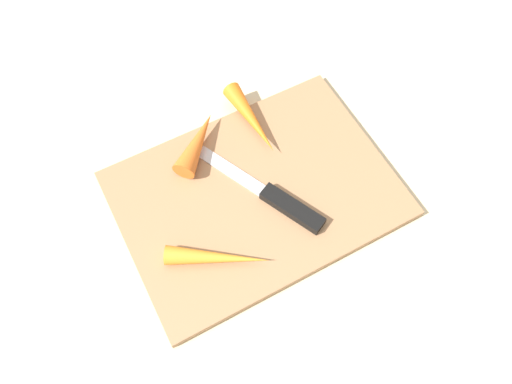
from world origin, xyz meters
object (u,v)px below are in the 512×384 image
knife (284,203)px  carrot_longest (217,258)px  cutting_board (256,194)px  carrot_medium (252,119)px  carrot_shortest (197,142)px

knife → carrot_longest: 0.11m
knife → carrot_longest: bearing=79.0°
cutting_board → knife: knife is taller
cutting_board → carrot_longest: size_ratio=2.83×
knife → carrot_longest: (0.11, 0.03, 0.01)m
carrot_medium → carrot_longest: (0.13, 0.16, -0.00)m
knife → carrot_longest: carrot_longest is taller
carrot_medium → carrot_longest: size_ratio=0.96×
cutting_board → carrot_shortest: 0.11m
cutting_board → knife: size_ratio=1.90×
carrot_shortest → carrot_medium: carrot_shortest is taller
carrot_shortest → carrot_medium: bearing=-41.9°
cutting_board → carrot_longest: 0.11m
carrot_shortest → carrot_longest: (0.05, 0.16, -0.00)m
carrot_medium → carrot_shortest: bearing=-91.1°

